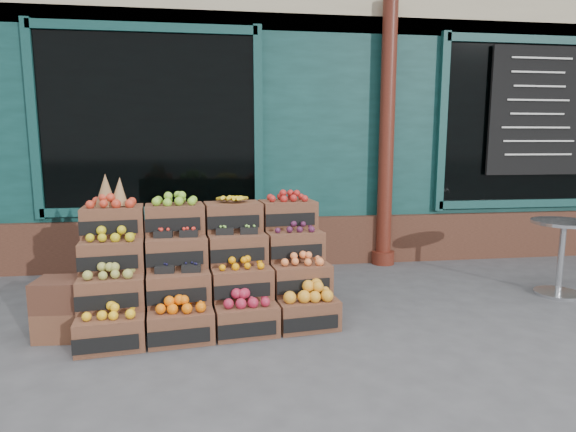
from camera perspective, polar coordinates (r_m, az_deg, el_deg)
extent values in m
plane|color=#444446|center=(4.02, 4.35, -13.57)|extent=(60.00, 60.00, 0.00)
cube|color=#113A37|center=(8.90, -2.90, 14.50)|extent=(12.00, 6.00, 4.80)
cube|color=#113A37|center=(5.93, -0.20, 8.59)|extent=(12.00, 0.12, 3.00)
cube|color=#46271C|center=(5.99, -0.10, -2.97)|extent=(12.00, 0.18, 0.60)
cube|color=black|center=(5.86, -16.07, 10.69)|extent=(2.40, 0.06, 2.00)
cube|color=black|center=(7.06, 26.99, 9.72)|extent=(2.40, 0.06, 2.00)
cylinder|color=#511C12|center=(6.02, 11.62, 9.37)|extent=(0.18, 0.18, 3.20)
cube|color=black|center=(7.00, 27.46, 10.93)|extent=(1.30, 0.04, 1.60)
cube|color=brown|center=(3.93, -20.22, -12.72)|extent=(0.53, 0.40, 0.25)
cube|color=black|center=(3.77, -20.45, -14.08)|extent=(0.45, 0.07, 0.11)
cube|color=gold|center=(3.87, -20.35, -10.48)|extent=(0.42, 0.30, 0.08)
cube|color=brown|center=(3.91, -12.57, -12.48)|extent=(0.53, 0.40, 0.25)
cube|color=black|center=(3.75, -12.43, -13.83)|extent=(0.45, 0.07, 0.11)
cube|color=#E46208|center=(3.85, -12.65, -10.17)|extent=(0.42, 0.30, 0.09)
cube|color=brown|center=(3.96, -4.99, -12.02)|extent=(0.53, 0.40, 0.25)
cube|color=black|center=(3.80, -4.49, -13.33)|extent=(0.45, 0.07, 0.11)
cube|color=maroon|center=(3.90, -5.02, -9.69)|extent=(0.42, 0.30, 0.09)
cube|color=brown|center=(4.07, 2.26, -11.40)|extent=(0.53, 0.40, 0.25)
cube|color=black|center=(3.92, 3.07, -12.62)|extent=(0.45, 0.07, 0.11)
cube|color=orange|center=(4.01, 2.28, -8.98)|extent=(0.42, 0.30, 0.11)
cube|color=brown|center=(4.05, -20.14, -8.40)|extent=(0.53, 0.40, 0.25)
cube|color=black|center=(3.88, -20.36, -9.53)|extent=(0.45, 0.07, 0.11)
cube|color=#969641|center=(4.00, -20.27, -6.14)|extent=(0.42, 0.30, 0.08)
cube|color=brown|center=(4.03, -12.81, -8.14)|extent=(0.53, 0.40, 0.25)
cube|color=black|center=(3.86, -12.70, -9.27)|extent=(0.45, 0.07, 0.11)
cube|color=black|center=(3.99, -12.88, -6.26)|extent=(0.42, 0.30, 0.03)
cube|color=brown|center=(4.07, -5.55, -7.76)|extent=(0.53, 0.40, 0.25)
cube|color=black|center=(3.91, -5.10, -8.85)|extent=(0.45, 0.07, 0.11)
cube|color=orange|center=(4.03, -5.58, -5.63)|extent=(0.42, 0.30, 0.07)
cube|color=brown|center=(4.18, 1.44, -7.27)|extent=(0.53, 0.40, 0.25)
cube|color=black|center=(4.02, 2.17, -8.31)|extent=(0.45, 0.07, 0.11)
cube|color=orange|center=(4.14, 1.45, -5.11)|extent=(0.42, 0.30, 0.08)
cube|color=brown|center=(4.18, -20.08, -4.34)|extent=(0.53, 0.40, 0.25)
cube|color=black|center=(4.01, -20.28, -5.26)|extent=(0.45, 0.07, 0.11)
cube|color=gold|center=(4.15, -20.20, -2.12)|extent=(0.42, 0.30, 0.08)
cube|color=brown|center=(4.17, -13.04, -4.07)|extent=(0.53, 0.40, 0.25)
cube|color=black|center=(4.00, -12.94, -4.99)|extent=(0.45, 0.07, 0.11)
cube|color=red|center=(4.14, -13.11, -2.19)|extent=(0.42, 0.30, 0.03)
cube|color=brown|center=(4.21, -6.06, -3.75)|extent=(0.53, 0.40, 0.25)
cube|color=black|center=(4.04, -5.65, -4.64)|extent=(0.45, 0.07, 0.11)
cube|color=#7CBC48|center=(4.18, -6.09, -1.92)|extent=(0.42, 0.30, 0.03)
cube|color=brown|center=(4.32, 0.67, -3.39)|extent=(0.53, 0.40, 0.25)
cube|color=black|center=(4.15, 1.35, -4.24)|extent=(0.45, 0.07, 0.11)
cube|color=#451835|center=(4.29, 0.68, -1.37)|extent=(0.42, 0.30, 0.06)
cube|color=brown|center=(4.34, -20.01, -0.55)|extent=(0.53, 0.40, 0.25)
cube|color=black|center=(4.17, -20.21, -1.29)|extent=(0.45, 0.07, 0.11)
cube|color=#B2311C|center=(4.32, -20.13, 1.61)|extent=(0.42, 0.30, 0.08)
cube|color=brown|center=(4.32, -13.25, -0.28)|extent=(0.53, 0.40, 0.25)
cube|color=black|center=(4.15, -13.16, -1.01)|extent=(0.45, 0.07, 0.11)
cube|color=#7CB92E|center=(4.30, -13.33, 1.88)|extent=(0.42, 0.30, 0.08)
cube|color=brown|center=(4.37, -6.54, -0.01)|extent=(0.53, 0.40, 0.25)
cube|color=black|center=(4.19, -6.17, -0.72)|extent=(0.45, 0.07, 0.11)
cube|color=yellow|center=(4.35, -6.57, 2.09)|extent=(0.42, 0.30, 0.08)
cube|color=brown|center=(4.47, -0.04, 0.25)|extent=(0.53, 0.40, 0.25)
cube|color=black|center=(4.30, 0.58, -0.43)|extent=(0.45, 0.07, 0.11)
cube|color=#A91F1B|center=(4.45, -0.04, 2.28)|extent=(0.42, 0.30, 0.07)
cube|color=#46271C|center=(4.12, -9.07, -11.24)|extent=(2.05, 0.58, 0.25)
cube|color=#46271C|center=(4.28, -9.40, -8.75)|extent=(2.05, 0.58, 0.49)
cube|color=#46271C|center=(4.44, -9.71, -6.43)|extent=(2.05, 0.58, 0.74)
cone|color=olive|center=(4.32, -20.81, 2.91)|extent=(0.17, 0.17, 0.28)
cone|color=olive|center=(4.34, -19.35, 2.76)|extent=(0.15, 0.15, 0.25)
cube|color=brown|center=(4.25, -24.46, -11.42)|extent=(0.49, 0.36, 0.24)
cube|color=#46271C|center=(4.17, -24.67, -8.37)|extent=(0.49, 0.36, 0.24)
cylinder|color=silver|center=(5.61, 29.32, -7.98)|extent=(0.44, 0.44, 0.03)
cylinder|color=silver|center=(5.52, 29.60, -4.44)|extent=(0.06, 0.06, 0.72)
cylinder|color=silver|center=(5.46, 29.90, -0.65)|extent=(0.60, 0.60, 0.03)
imported|color=#17511E|center=(6.58, -14.06, 3.46)|extent=(0.69, 0.46, 1.88)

